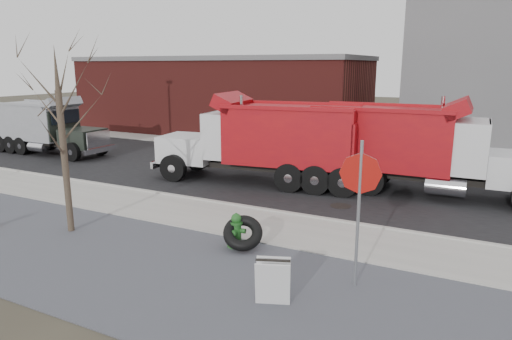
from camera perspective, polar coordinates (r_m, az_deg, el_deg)
The scene contains 15 objects.
ground at distance 14.06m, azimuth -5.20°, elevation -6.40°, with size 120.00×120.00×0.00m, color #383328.
gravel_verge at distance 11.46m, azimuth -14.71°, elevation -11.32°, with size 60.00×5.00×0.03m, color slate.
sidewalk at distance 14.25m, azimuth -4.67°, elevation -6.00°, with size 60.00×2.50×0.06m, color #9E9B93.
curb at distance 15.30m, azimuth -2.11°, elevation -4.52°, with size 60.00×0.15×0.11m, color #9E9B93.
road at distance 19.45m, azimuth 4.70°, elevation -0.89°, with size 60.00×9.40×0.02m, color black.
far_sidewalk at distance 24.70m, azimuth 9.74°, elevation 1.98°, with size 60.00×2.00×0.06m, color #9E9B93.
building_brick at distance 33.05m, azimuth -4.34°, elevation 9.44°, with size 20.20×8.20×5.30m.
bare_tree at distance 13.50m, azimuth -23.25°, elevation 6.17°, with size 3.20×3.20×5.20m.
fire_hydrant at distance 11.96m, azimuth -2.48°, elevation -7.71°, with size 0.52×0.51×0.93m.
truck_tire at distance 11.81m, azimuth -1.65°, elevation -7.86°, with size 1.34×1.31×0.87m.
stop_sign at distance 9.59m, azimuth 12.82°, elevation -2.53°, with size 0.86×0.16×3.18m.
sandwich_board at distance 9.20m, azimuth 2.12°, elevation -13.79°, with size 0.79×0.64×0.95m.
dump_truck_red_a at distance 17.65m, azimuth 19.15°, elevation 2.93°, with size 8.74×2.53×3.53m.
dump_truck_red_b at distance 18.13m, azimuth 1.25°, elevation 3.92°, with size 8.47×3.40×3.54m.
dump_truck_grey at distance 26.83m, azimuth -24.75°, elevation 5.12°, with size 6.66×2.10×3.03m.
Camera 1 is at (7.12, -11.20, 4.64)m, focal length 32.00 mm.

